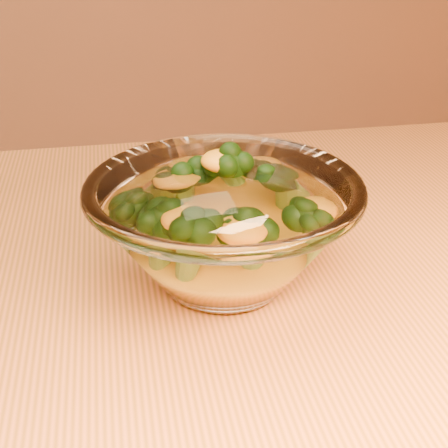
% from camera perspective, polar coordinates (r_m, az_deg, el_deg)
% --- Properties ---
extents(glass_bowl, '(0.21, 0.21, 0.09)m').
position_cam_1_polar(glass_bowl, '(0.48, -0.00, -0.48)').
color(glass_bowl, white).
rests_on(glass_bowl, table).
extents(cheese_sauce, '(0.11, 0.11, 0.03)m').
position_cam_1_polar(cheese_sauce, '(0.49, -0.00, -2.51)').
color(cheese_sauce, orange).
rests_on(cheese_sauce, glass_bowl).
extents(broccoli_heap, '(0.15, 0.12, 0.08)m').
position_cam_1_polar(broccoli_heap, '(0.49, -0.46, 1.63)').
color(broccoli_heap, black).
rests_on(broccoli_heap, cheese_sauce).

